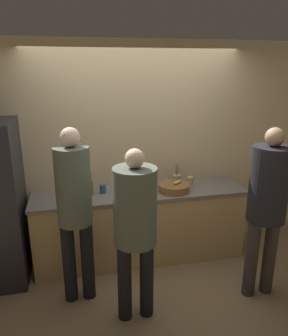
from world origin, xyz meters
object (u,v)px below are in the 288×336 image
at_px(fruit_bowl, 174,188).
at_px(utensil_crock, 177,179).
at_px(cup_yellow, 190,181).
at_px(bottle_red, 141,183).
at_px(bottle_amber, 90,187).
at_px(person_right, 267,199).
at_px(person_center, 135,221).
at_px(potted_plant, 144,177).
at_px(cup_blue, 103,189).
at_px(person_left, 75,204).

height_order(fruit_bowl, utensil_crock, utensil_crock).
bearing_deg(cup_yellow, fruit_bowl, -146.50).
bearing_deg(fruit_bowl, bottle_red, 163.87).
xyz_separation_m(fruit_bowl, bottle_amber, (-0.97, 0.10, 0.05)).
relative_size(person_right, fruit_bowl, 4.86).
xyz_separation_m(person_center, potted_plant, (0.33, 1.15, -0.01)).
bearing_deg(potted_plant, fruit_bowl, -37.05).
relative_size(cup_blue, potted_plant, 0.46).
bearing_deg(bottle_red, person_center, -105.32).
xyz_separation_m(utensil_crock, cup_blue, (-0.95, -0.12, -0.01)).
bearing_deg(person_left, cup_blue, 63.21).
bearing_deg(utensil_crock, person_left, -148.76).
distance_m(person_left, bottle_amber, 0.66).
bearing_deg(cup_blue, person_center, -80.31).
bearing_deg(fruit_bowl, cup_blue, 171.02).
xyz_separation_m(bottle_red, cup_blue, (-0.46, 0.02, -0.04)).
bearing_deg(bottle_amber, utensil_crock, 7.65).
bearing_deg(person_center, bottle_red, 74.68).
relative_size(person_center, potted_plant, 7.43).
distance_m(utensil_crock, potted_plant, 0.44).
height_order(cup_blue, cup_yellow, cup_blue).
distance_m(utensil_crock, bottle_amber, 1.10).
xyz_separation_m(person_right, potted_plant, (-0.98, 1.10, -0.07)).
xyz_separation_m(person_left, potted_plant, (0.84, 0.77, -0.05)).
distance_m(person_center, person_right, 1.32).
bearing_deg(fruit_bowl, person_right, -52.12).
height_order(utensil_crock, bottle_red, utensil_crock).
xyz_separation_m(person_center, person_right, (1.32, 0.05, 0.07)).
relative_size(utensil_crock, cup_yellow, 2.69).
height_order(person_center, bottle_red, person_center).
distance_m(person_center, potted_plant, 1.19).
distance_m(bottle_amber, potted_plant, 0.67).
bearing_deg(cup_blue, potted_plant, 11.83).
relative_size(person_right, utensil_crock, 6.77).
bearing_deg(cup_blue, person_right, -33.51).
xyz_separation_m(cup_blue, potted_plant, (0.51, 0.11, 0.07)).
bearing_deg(cup_blue, bottle_amber, -168.49).
height_order(cup_blue, potted_plant, potted_plant).
bearing_deg(person_right, potted_plant, 131.87).
height_order(person_right, cup_blue, person_right).
distance_m(person_center, cup_blue, 1.06).
height_order(person_left, person_center, person_left).
height_order(bottle_amber, bottle_red, bottle_amber).
xyz_separation_m(person_center, utensil_crock, (0.77, 1.16, -0.06)).
xyz_separation_m(person_center, bottle_red, (0.28, 1.02, -0.03)).
distance_m(fruit_bowl, cup_yellow, 0.32).
distance_m(person_right, cup_yellow, 1.12).
bearing_deg(cup_yellow, bottle_red, -173.82).
height_order(person_right, fruit_bowl, person_right).
height_order(bottle_amber, potted_plant, bottle_amber).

